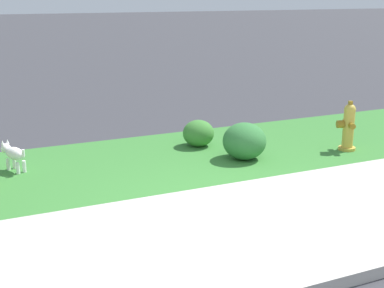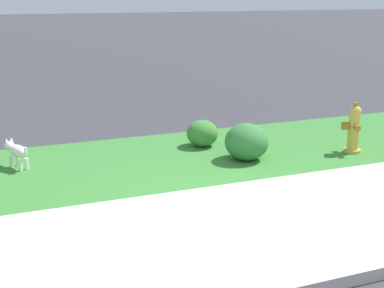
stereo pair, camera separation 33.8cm
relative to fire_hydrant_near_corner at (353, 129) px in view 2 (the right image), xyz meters
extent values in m
plane|color=#38383D|center=(-2.66, -1.84, -0.38)|extent=(120.00, 120.00, 0.00)
cube|color=#BCB7AD|center=(-2.66, -1.84, -0.37)|extent=(18.00, 2.47, 0.01)
cube|color=#387A33|center=(-2.66, 0.75, -0.37)|extent=(18.00, 2.71, 0.01)
cube|color=#BCB7AD|center=(-2.66, -3.16, -0.32)|extent=(18.00, 0.16, 0.12)
cylinder|color=gold|center=(0.01, 0.00, -0.35)|extent=(0.26, 0.26, 0.05)
cylinder|color=gold|center=(0.01, 0.00, -0.03)|extent=(0.17, 0.17, 0.60)
sphere|color=gold|center=(0.01, 0.00, 0.27)|extent=(0.18, 0.18, 0.18)
cube|color=olive|center=(0.01, 0.00, 0.38)|extent=(0.07, 0.07, 0.06)
cylinder|color=olive|center=(-0.04, -0.13, 0.04)|extent=(0.11, 0.11, 0.09)
cylinder|color=olive|center=(0.05, 0.12, 0.04)|extent=(0.11, 0.11, 0.09)
cylinder|color=olive|center=(-0.12, 0.04, 0.04)|extent=(0.13, 0.15, 0.12)
ellipsoid|color=white|center=(-4.84, 1.06, -0.12)|extent=(0.32, 0.43, 0.17)
sphere|color=white|center=(-4.93, 1.27, -0.09)|extent=(0.14, 0.14, 0.14)
sphere|color=black|center=(-4.96, 1.33, -0.10)|extent=(0.03, 0.03, 0.03)
cone|color=white|center=(-4.97, 1.26, 0.00)|extent=(0.06, 0.06, 0.06)
cone|color=white|center=(-4.90, 1.29, 0.00)|extent=(0.06, 0.06, 0.06)
cylinder|color=white|center=(-4.93, 1.15, -0.29)|extent=(0.05, 0.05, 0.17)
cylinder|color=white|center=(-4.84, 1.19, -0.29)|extent=(0.05, 0.05, 0.17)
cylinder|color=white|center=(-4.83, 0.92, -0.29)|extent=(0.05, 0.05, 0.17)
cylinder|color=white|center=(-4.74, 0.96, -0.29)|extent=(0.05, 0.05, 0.17)
cylinder|color=white|center=(-4.75, 0.86, -0.07)|extent=(0.04, 0.04, 0.10)
ellipsoid|color=#337538|center=(-1.69, 0.26, -0.10)|extent=(0.64, 0.64, 0.55)
ellipsoid|color=#3D7F33|center=(-2.02, 1.16, -0.16)|extent=(0.50, 0.50, 0.43)
camera|label=1|loc=(-5.51, -6.31, 2.00)|focal=50.00mm
camera|label=2|loc=(-5.20, -6.44, 2.00)|focal=50.00mm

